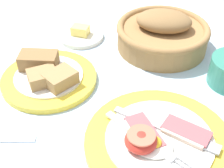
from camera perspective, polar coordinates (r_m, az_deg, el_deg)
name	(u,v)px	position (r m, az deg, el deg)	size (l,w,h in m)	color
ground_plane	(114,136)	(0.53, 0.34, -9.56)	(3.00, 3.00, 0.00)	#A3BCD1
breakfast_plate	(158,141)	(0.52, 8.34, -10.22)	(0.24, 0.24, 0.04)	yellow
bread_plate	(48,76)	(0.64, -11.60, 1.48)	(0.19, 0.19, 0.05)	yellow
bread_basket	(162,33)	(0.73, 9.22, 9.14)	(0.21, 0.21, 0.09)	olive
butter_dish	(81,35)	(0.78, -5.73, 8.92)	(0.11, 0.11, 0.03)	silver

